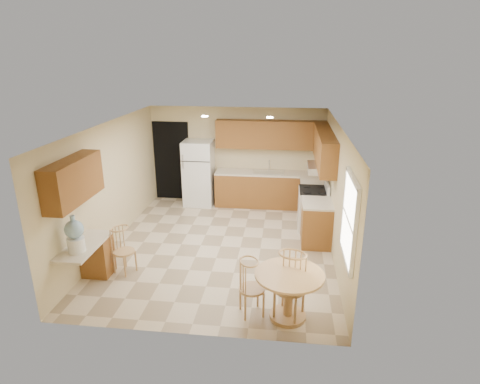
# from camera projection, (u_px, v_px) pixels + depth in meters

# --- Properties ---
(floor) EXTENTS (5.50, 5.50, 0.00)m
(floor) POSITION_uv_depth(u_px,v_px,m) (220.00, 246.00, 8.27)
(floor) COLOR beige
(floor) RESTS_ON ground
(ceiling) EXTENTS (4.50, 5.50, 0.02)m
(ceiling) POSITION_uv_depth(u_px,v_px,m) (218.00, 126.00, 7.45)
(ceiling) COLOR white
(ceiling) RESTS_ON wall_back
(wall_back) EXTENTS (4.50, 0.02, 2.50)m
(wall_back) POSITION_uv_depth(u_px,v_px,m) (237.00, 155.00, 10.44)
(wall_back) COLOR #C9BB88
(wall_back) RESTS_ON floor
(wall_front) EXTENTS (4.50, 0.02, 2.50)m
(wall_front) POSITION_uv_depth(u_px,v_px,m) (185.00, 256.00, 5.28)
(wall_front) COLOR #C9BB88
(wall_front) RESTS_ON floor
(wall_left) EXTENTS (0.02, 5.50, 2.50)m
(wall_left) POSITION_uv_depth(u_px,v_px,m) (110.00, 185.00, 8.11)
(wall_left) COLOR #C9BB88
(wall_left) RESTS_ON floor
(wall_right) EXTENTS (0.02, 5.50, 2.50)m
(wall_right) POSITION_uv_depth(u_px,v_px,m) (336.00, 194.00, 7.61)
(wall_right) COLOR #C9BB88
(wall_right) RESTS_ON floor
(doorway) EXTENTS (0.90, 0.02, 2.10)m
(doorway) POSITION_uv_depth(u_px,v_px,m) (172.00, 161.00, 10.68)
(doorway) COLOR black
(doorway) RESTS_ON floor
(base_cab_back) EXTENTS (2.75, 0.60, 0.87)m
(base_cab_back) POSITION_uv_depth(u_px,v_px,m) (269.00, 190.00, 10.33)
(base_cab_back) COLOR brown
(base_cab_back) RESTS_ON floor
(counter_back) EXTENTS (2.75, 0.63, 0.04)m
(counter_back) POSITION_uv_depth(u_px,v_px,m) (270.00, 173.00, 10.18)
(counter_back) COLOR beige
(counter_back) RESTS_ON base_cab_back
(base_cab_right_a) EXTENTS (0.60, 0.59, 0.87)m
(base_cab_right_a) POSITION_uv_depth(u_px,v_px,m) (313.00, 200.00, 9.65)
(base_cab_right_a) COLOR brown
(base_cab_right_a) RESTS_ON floor
(counter_right_a) EXTENTS (0.63, 0.59, 0.04)m
(counter_right_a) POSITION_uv_depth(u_px,v_px,m) (314.00, 182.00, 9.50)
(counter_right_a) COLOR beige
(counter_right_a) RESTS_ON base_cab_right_a
(base_cab_right_b) EXTENTS (0.60, 0.80, 0.87)m
(base_cab_right_b) POSITION_uv_depth(u_px,v_px,m) (316.00, 224.00, 8.29)
(base_cab_right_b) COLOR brown
(base_cab_right_b) RESTS_ON floor
(counter_right_b) EXTENTS (0.63, 0.80, 0.04)m
(counter_right_b) POSITION_uv_depth(u_px,v_px,m) (318.00, 203.00, 8.14)
(counter_right_b) COLOR beige
(counter_right_b) RESTS_ON base_cab_right_b
(upper_cab_back) EXTENTS (2.75, 0.33, 0.70)m
(upper_cab_back) POSITION_uv_depth(u_px,v_px,m) (271.00, 135.00, 9.99)
(upper_cab_back) COLOR brown
(upper_cab_back) RESTS_ON wall_back
(upper_cab_right) EXTENTS (0.33, 2.42, 0.70)m
(upper_cab_right) POSITION_uv_depth(u_px,v_px,m) (324.00, 148.00, 8.57)
(upper_cab_right) COLOR brown
(upper_cab_right) RESTS_ON wall_right
(upper_cab_left) EXTENTS (0.33, 1.40, 0.70)m
(upper_cab_left) POSITION_uv_depth(u_px,v_px,m) (73.00, 181.00, 6.39)
(upper_cab_left) COLOR brown
(upper_cab_left) RESTS_ON wall_left
(sink) EXTENTS (0.78, 0.44, 0.01)m
(sink) POSITION_uv_depth(u_px,v_px,m) (269.00, 172.00, 10.17)
(sink) COLOR silver
(sink) RESTS_ON counter_back
(range_hood) EXTENTS (0.50, 0.76, 0.14)m
(range_hood) POSITION_uv_depth(u_px,v_px,m) (319.00, 168.00, 8.69)
(range_hood) COLOR silver
(range_hood) RESTS_ON upper_cab_right
(desk_pedestal) EXTENTS (0.48, 0.42, 0.72)m
(desk_pedestal) POSITION_uv_depth(u_px,v_px,m) (97.00, 256.00, 7.13)
(desk_pedestal) COLOR brown
(desk_pedestal) RESTS_ON floor
(desk_top) EXTENTS (0.50, 1.20, 0.04)m
(desk_top) POSITION_uv_depth(u_px,v_px,m) (84.00, 246.00, 6.65)
(desk_top) COLOR beige
(desk_top) RESTS_ON desk_pedestal
(window) EXTENTS (0.06, 1.12, 1.30)m
(window) POSITION_uv_depth(u_px,v_px,m) (350.00, 219.00, 5.79)
(window) COLOR white
(window) RESTS_ON wall_right
(can_light_a) EXTENTS (0.14, 0.14, 0.02)m
(can_light_a) POSITION_uv_depth(u_px,v_px,m) (205.00, 116.00, 8.63)
(can_light_a) COLOR white
(can_light_a) RESTS_ON ceiling
(can_light_b) EXTENTS (0.14, 0.14, 0.02)m
(can_light_b) POSITION_uv_depth(u_px,v_px,m) (270.00, 117.00, 8.48)
(can_light_b) COLOR white
(can_light_b) RESTS_ON ceiling
(refrigerator) EXTENTS (0.74, 0.72, 1.68)m
(refrigerator) POSITION_uv_depth(u_px,v_px,m) (199.00, 173.00, 10.35)
(refrigerator) COLOR white
(refrigerator) RESTS_ON floor
(stove) EXTENTS (0.65, 0.76, 1.09)m
(stove) POSITION_uv_depth(u_px,v_px,m) (313.00, 208.00, 9.01)
(stove) COLOR white
(stove) RESTS_ON floor
(dining_table) EXTENTS (1.02, 1.02, 0.75)m
(dining_table) POSITION_uv_depth(u_px,v_px,m) (289.00, 289.00, 5.89)
(dining_table) COLOR tan
(dining_table) RESTS_ON floor
(chair_table_a) EXTENTS (0.40, 0.51, 0.90)m
(chair_table_a) POSITION_uv_depth(u_px,v_px,m) (251.00, 285.00, 5.89)
(chair_table_a) COLOR tan
(chair_table_a) RESTS_ON floor
(chair_table_b) EXTENTS (0.46, 0.51, 1.04)m
(chair_table_b) POSITION_uv_depth(u_px,v_px,m) (290.00, 284.00, 5.75)
(chair_table_b) COLOR tan
(chair_table_b) RESTS_ON floor
(chair_desk) EXTENTS (0.38, 0.49, 0.86)m
(chair_desk) POSITION_uv_depth(u_px,v_px,m) (122.00, 248.00, 7.07)
(chair_desk) COLOR tan
(chair_desk) RESTS_ON floor
(water_crock) EXTENTS (0.30, 0.30, 0.61)m
(water_crock) POSITION_uv_depth(u_px,v_px,m) (75.00, 235.00, 6.34)
(water_crock) COLOR white
(water_crock) RESTS_ON desk_top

